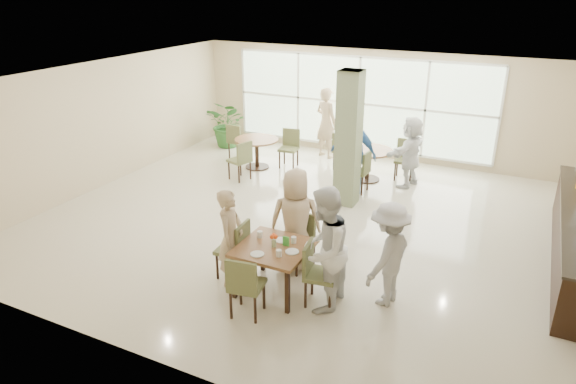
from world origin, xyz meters
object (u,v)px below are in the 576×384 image
at_px(main_table, 274,251).
at_px(round_table_left, 257,146).
at_px(teen_far, 296,221).
at_px(teen_right, 324,250).
at_px(teen_standing, 388,254).
at_px(teen_left, 231,238).
at_px(adult_a, 353,154).
at_px(round_table_right, 368,156).
at_px(adult_b, 410,152).
at_px(potted_plant, 229,124).
at_px(adult_standing, 326,123).

distance_m(main_table, round_table_left, 5.62).
relative_size(teen_far, teen_right, 0.93).
bearing_deg(round_table_left, teen_standing, -43.38).
distance_m(teen_left, teen_standing, 2.36).
xyz_separation_m(teen_far, adult_a, (-0.26, 3.48, 0.05)).
bearing_deg(main_table, teen_standing, 15.60).
bearing_deg(round_table_right, adult_b, 3.25).
bearing_deg(round_table_left, potted_plant, 142.38).
height_order(teen_left, adult_a, adult_a).
distance_m(main_table, teen_left, 0.71).
xyz_separation_m(round_table_right, adult_a, (-0.06, -0.95, 0.33)).
bearing_deg(teen_right, main_table, -96.00).
height_order(adult_a, adult_b, adult_a).
xyz_separation_m(adult_b, adult_standing, (-2.51, 1.12, 0.12)).
height_order(main_table, round_table_left, same).
relative_size(teen_far, adult_a, 0.94).
distance_m(adult_a, adult_b, 1.43).
xyz_separation_m(teen_left, adult_a, (0.44, 4.29, 0.14)).
height_order(potted_plant, teen_right, teen_right).
bearing_deg(round_table_left, teen_far, -53.57).
distance_m(teen_standing, adult_a, 4.20).
bearing_deg(round_table_left, teen_left, -64.91).
xyz_separation_m(adult_a, adult_standing, (-1.49, 2.12, 0.02)).
bearing_deg(teen_right, adult_b, 178.66).
height_order(potted_plant, teen_far, teen_far).
height_order(main_table, teen_left, teen_left).
relative_size(round_table_left, adult_standing, 0.58).
relative_size(main_table, round_table_right, 0.92).
relative_size(potted_plant, adult_standing, 0.71).
distance_m(round_table_right, adult_a, 1.01).
bearing_deg(adult_b, teen_far, 3.71).
relative_size(teen_right, adult_b, 1.13).
bearing_deg(teen_far, round_table_left, -76.81).
xyz_separation_m(round_table_left, teen_left, (2.27, -4.85, 0.21)).
relative_size(teen_standing, adult_standing, 0.84).
relative_size(potted_plant, adult_b, 0.81).
bearing_deg(adult_a, teen_standing, -56.13).
height_order(round_table_left, adult_standing, adult_standing).
bearing_deg(teen_standing, potted_plant, -119.87).
height_order(teen_right, adult_b, teen_right).
bearing_deg(teen_far, adult_b, -122.80).
bearing_deg(round_table_right, teen_right, -79.05).
distance_m(main_table, teen_standing, 1.67).
relative_size(teen_left, adult_standing, 0.83).
bearing_deg(teen_standing, main_table, -62.27).
bearing_deg(adult_a, potted_plant, 165.18).
xyz_separation_m(round_table_left, potted_plant, (-1.58, 1.22, 0.09)).
bearing_deg(adult_a, round_table_right, 93.98).
bearing_deg(teen_far, teen_standing, 146.57).
relative_size(main_table, teen_far, 0.60).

